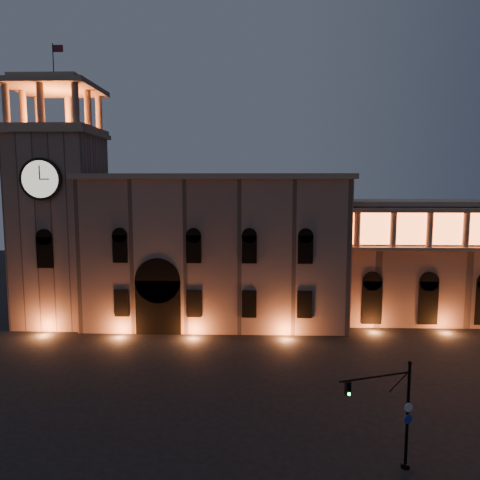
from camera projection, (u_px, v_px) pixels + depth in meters
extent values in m
plane|color=black|center=(220.00, 402.00, 35.49)|extent=(160.00, 160.00, 0.00)
cube|color=#886859|center=(217.00, 251.00, 56.37)|extent=(30.00, 12.00, 17.00)
cube|color=gray|center=(216.00, 177.00, 55.32)|extent=(30.80, 12.80, 0.60)
cube|color=black|center=(159.00, 306.00, 51.85)|extent=(5.00, 1.40, 6.00)
cylinder|color=black|center=(159.00, 280.00, 51.49)|extent=(5.00, 1.40, 5.00)
cube|color=orange|center=(159.00, 308.00, 51.67)|extent=(4.20, 0.20, 5.00)
cube|color=#886859|center=(61.00, 230.00, 55.63)|extent=(9.00, 9.00, 22.00)
cube|color=gray|center=(57.00, 134.00, 54.29)|extent=(9.80, 9.80, 0.50)
cylinder|color=black|center=(41.00, 179.00, 50.27)|extent=(4.60, 0.35, 4.60)
cylinder|color=beige|center=(40.00, 179.00, 50.14)|extent=(4.00, 0.12, 4.00)
cube|color=gray|center=(56.00, 130.00, 54.23)|extent=(9.40, 9.40, 0.50)
cube|color=orange|center=(56.00, 127.00, 54.20)|extent=(6.80, 6.80, 0.15)
cylinder|color=gray|center=(6.00, 103.00, 50.30)|extent=(0.76, 0.76, 4.20)
cylinder|color=gray|center=(40.00, 103.00, 50.18)|extent=(0.76, 0.76, 4.20)
cylinder|color=gray|center=(75.00, 103.00, 50.07)|extent=(0.76, 0.76, 4.20)
cylinder|color=gray|center=(38.00, 114.00, 57.84)|extent=(0.76, 0.76, 4.20)
cylinder|color=gray|center=(68.00, 114.00, 57.72)|extent=(0.76, 0.76, 4.20)
cylinder|color=gray|center=(99.00, 114.00, 57.61)|extent=(0.76, 0.76, 4.20)
cylinder|color=gray|center=(23.00, 109.00, 54.07)|extent=(0.76, 0.76, 4.20)
cylinder|color=gray|center=(88.00, 109.00, 53.84)|extent=(0.76, 0.76, 4.20)
cube|color=gray|center=(54.00, 87.00, 53.67)|extent=(9.80, 9.80, 0.60)
cube|color=gray|center=(54.00, 82.00, 53.59)|extent=(7.50, 7.50, 0.60)
cylinder|color=black|center=(53.00, 61.00, 53.32)|extent=(0.10, 0.10, 4.00)
plane|color=maroon|center=(58.00, 48.00, 53.13)|extent=(1.20, 0.00, 1.20)
cylinder|color=gray|center=(357.00, 229.00, 52.06)|extent=(0.70, 0.70, 4.00)
cylinder|color=gray|center=(393.00, 229.00, 51.93)|extent=(0.70, 0.70, 4.00)
cylinder|color=gray|center=(430.00, 229.00, 51.81)|extent=(0.70, 0.70, 4.00)
cylinder|color=gray|center=(466.00, 229.00, 51.69)|extent=(0.70, 0.70, 4.00)
cylinder|color=black|center=(407.00, 417.00, 26.95)|extent=(0.18, 0.18, 6.29)
cylinder|color=black|center=(405.00, 465.00, 27.30)|extent=(0.50, 0.50, 0.27)
sphere|color=black|center=(410.00, 363.00, 26.56)|extent=(0.25, 0.25, 0.25)
cylinder|color=black|center=(375.00, 377.00, 25.95)|extent=(4.28, 1.59, 0.11)
cube|color=black|center=(348.00, 389.00, 25.49)|extent=(0.34, 0.33, 0.76)
cylinder|color=#0CE53F|center=(349.00, 394.00, 25.38)|extent=(0.18, 0.12, 0.16)
cylinder|color=silver|center=(409.00, 407.00, 26.74)|extent=(0.52, 0.21, 0.54)
cylinder|color=navy|center=(408.00, 419.00, 26.82)|extent=(0.52, 0.21, 0.54)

